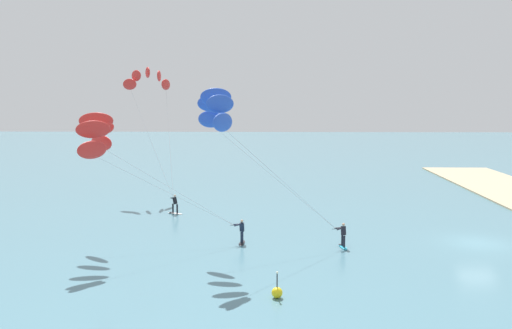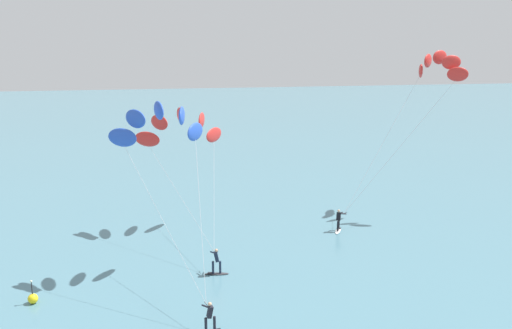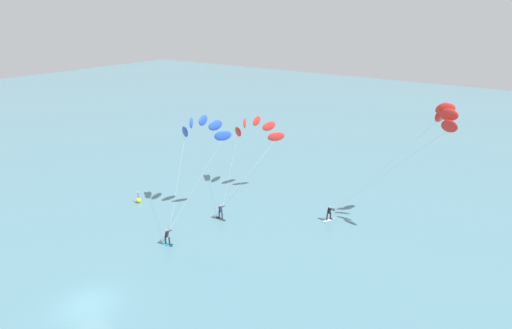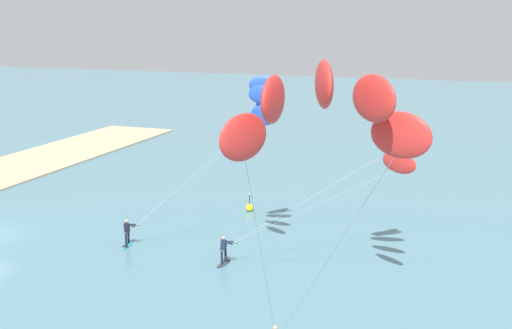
% 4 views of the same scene
% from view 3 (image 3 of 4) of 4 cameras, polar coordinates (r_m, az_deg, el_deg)
% --- Properties ---
extents(ground_plane, '(240.00, 240.00, 0.00)m').
position_cam_3_polar(ground_plane, '(35.07, -22.29, -17.62)').
color(ground_plane, slate).
extents(kitesurfer_nearshore, '(6.13, 10.08, 10.60)m').
position_cam_3_polar(kitesurfer_nearshore, '(43.56, -7.47, 4.65)').
color(kitesurfer_nearshore, '#23ADD1').
rests_on(kitesurfer_nearshore, ground).
extents(kitesurfer_mid_water, '(6.64, 11.01, 9.07)m').
position_cam_3_polar(kitesurfer_mid_water, '(49.09, -0.04, 4.78)').
color(kitesurfer_mid_water, '#333338').
rests_on(kitesurfer_mid_water, ground).
extents(kitesurfer_far_out, '(11.00, 7.28, 13.01)m').
position_cam_3_polar(kitesurfer_far_out, '(41.67, 24.08, 5.65)').
color(kitesurfer_far_out, white).
rests_on(kitesurfer_far_out, ground).
extents(marker_buoy, '(0.56, 0.56, 1.38)m').
position_cam_3_polar(marker_buoy, '(49.45, -15.97, -4.78)').
color(marker_buoy, yellow).
rests_on(marker_buoy, ground).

